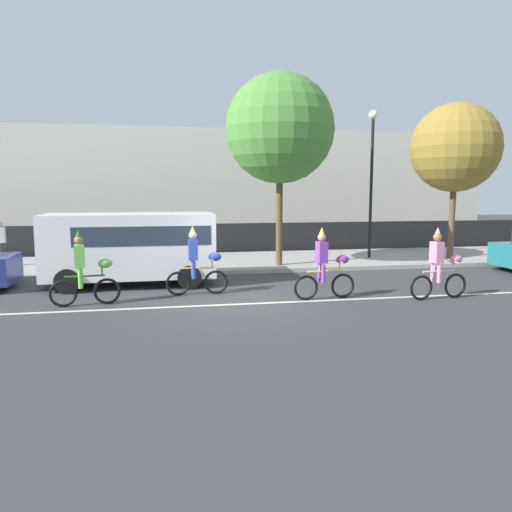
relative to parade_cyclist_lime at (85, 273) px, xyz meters
The scene contains 14 objects.
ground_plane 3.98m from the parade_cyclist_lime, ahead, with size 80.00×80.00×0.00m, color #38383A.
road_centre_line 4.02m from the parade_cyclist_lime, ahead, with size 36.00×0.14×0.01m, color beige.
sidewalk_curb 7.54m from the parade_cyclist_lime, 58.75° to the left, with size 60.00×5.00×0.15m, color #9E9B93.
fence_line 10.09m from the parade_cyclist_lime, 67.33° to the left, with size 40.00×0.08×1.40m, color black.
building_backdrop 19.16m from the parade_cyclist_lime, 70.24° to the left, with size 28.00×8.00×6.15m, color beige.
parade_cyclist_lime is the anchor object (origin of this frame).
parade_cyclist_cobalt 2.96m from the parade_cyclist_lime, 15.51° to the left, with size 1.72×0.50×1.92m.
parade_cyclist_purple 6.15m from the parade_cyclist_lime, ahead, with size 1.72×0.50×1.92m.
parade_cyclist_pink 9.17m from the parade_cyclist_lime, ahead, with size 1.72×0.50×1.92m.
parked_van_white 2.85m from the parade_cyclist_lime, 68.23° to the left, with size 5.00×2.22×2.18m.
street_lamp_post 12.32m from the parade_cyclist_lime, 30.91° to the left, with size 0.36×0.36×5.86m.
street_tree_near_lamp 14.89m from the parade_cyclist_lime, 21.84° to the left, with size 3.49×3.49×6.14m.
street_tree_far_corner 8.85m from the parade_cyclist_lime, 38.14° to the left, with size 3.90×3.90×6.85m.
pedestrian_onlooker 7.43m from the parade_cyclist_lime, 120.71° to the left, with size 0.32×0.20×1.62m.
Camera 1 is at (-1.99, -12.77, 2.89)m, focal length 35.00 mm.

